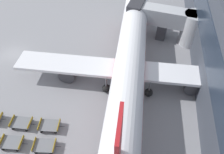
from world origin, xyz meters
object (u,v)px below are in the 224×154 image
baggage_dolly_row_mid_b_col_c (45,146)px  baggage_dolly_row_far_col_b (21,123)px  baggage_dolly_row_far_col_c (50,126)px  baggage_dolly_row_mid_b_col_b (12,142)px  airplane (130,62)px

baggage_dolly_row_mid_b_col_c → baggage_dolly_row_far_col_b: (-4.06, 2.40, 0.00)m
baggage_dolly_row_mid_b_col_c → baggage_dolly_row_far_col_c: bearing=99.0°
baggage_dolly_row_mid_b_col_b → baggage_dolly_row_far_col_c: 4.58m
airplane → baggage_dolly_row_far_col_c: size_ratio=11.96×
baggage_dolly_row_far_col_b → baggage_dolly_row_mid_b_col_b: bearing=-87.7°
baggage_dolly_row_mid_b_col_c → airplane: bearing=57.1°
airplane → baggage_dolly_row_far_col_b: 16.44m
baggage_dolly_row_far_col_c → baggage_dolly_row_far_col_b: bearing=-176.2°
baggage_dolly_row_mid_b_col_c → baggage_dolly_row_far_col_c: 2.68m
baggage_dolly_row_mid_b_col_c → baggage_dolly_row_far_col_c: size_ratio=1.00×
airplane → baggage_dolly_row_mid_b_col_c: bearing=-122.9°
baggage_dolly_row_mid_b_col_b → baggage_dolly_row_far_col_c: bearing=39.7°
baggage_dolly_row_mid_b_col_b → baggage_dolly_row_far_col_c: (3.53, 2.93, 0.00)m
airplane → baggage_dolly_row_far_col_c: 13.73m
baggage_dolly_row_far_col_c → baggage_dolly_row_mid_b_col_c: bearing=-81.0°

